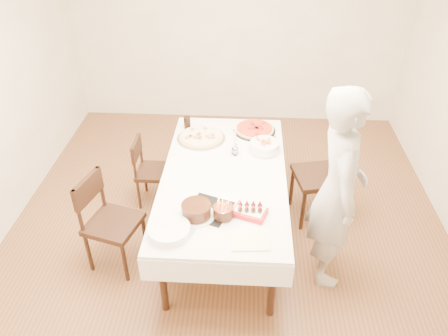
# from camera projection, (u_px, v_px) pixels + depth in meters

# --- Properties ---
(floor) EXTENTS (5.00, 5.00, 0.00)m
(floor) POSITION_uv_depth(u_px,v_px,m) (227.00, 231.00, 4.49)
(floor) COLOR brown
(floor) RESTS_ON ground
(wall_back) EXTENTS (4.50, 0.04, 2.70)m
(wall_back) POSITION_uv_depth(u_px,v_px,m) (238.00, 26.00, 5.77)
(wall_back) COLOR beige
(wall_back) RESTS_ON floor
(dining_table) EXTENTS (1.38, 2.26, 0.75)m
(dining_table) POSITION_uv_depth(u_px,v_px,m) (224.00, 205.00, 4.25)
(dining_table) COLOR white
(dining_table) RESTS_ON floor
(chair_right_savory) EXTENTS (0.61, 0.61, 1.00)m
(chair_right_savory) POSITION_uv_depth(u_px,v_px,m) (319.00, 176.00, 4.43)
(chair_right_savory) COLOR #321910
(chair_right_savory) RESTS_ON floor
(chair_left_savory) EXTENTS (0.40, 0.40, 0.78)m
(chair_left_savory) POSITION_uv_depth(u_px,v_px,m) (154.00, 172.00, 4.69)
(chair_left_savory) COLOR #321910
(chair_left_savory) RESTS_ON floor
(chair_left_dessert) EXTENTS (0.59, 0.59, 0.93)m
(chair_left_dessert) POSITION_uv_depth(u_px,v_px,m) (114.00, 224.00, 3.90)
(chair_left_dessert) COLOR #321910
(chair_left_dessert) RESTS_ON floor
(person) EXTENTS (0.45, 0.68, 1.84)m
(person) POSITION_uv_depth(u_px,v_px,m) (338.00, 190.00, 3.56)
(person) COLOR #A8A49E
(person) RESTS_ON floor
(pizza_white) EXTENTS (0.52, 0.52, 0.04)m
(pizza_white) POSITION_uv_depth(u_px,v_px,m) (201.00, 137.00, 4.54)
(pizza_white) COLOR beige
(pizza_white) RESTS_ON dining_table
(pizza_pepperoni) EXTENTS (0.46, 0.46, 0.04)m
(pizza_pepperoni) POSITION_uv_depth(u_px,v_px,m) (254.00, 129.00, 4.67)
(pizza_pepperoni) COLOR red
(pizza_pepperoni) RESTS_ON dining_table
(red_placemat) EXTENTS (0.25, 0.25, 0.01)m
(red_placemat) POSITION_uv_depth(u_px,v_px,m) (267.00, 142.00, 4.50)
(red_placemat) COLOR #B21E1E
(red_placemat) RESTS_ON dining_table
(pasta_bowl) EXTENTS (0.35, 0.35, 0.09)m
(pasta_bowl) POSITION_uv_depth(u_px,v_px,m) (264.00, 146.00, 4.33)
(pasta_bowl) COLOR white
(pasta_bowl) RESTS_ON dining_table
(taper_candle) EXTENTS (0.07, 0.07, 0.31)m
(taper_candle) POSITION_uv_depth(u_px,v_px,m) (235.00, 140.00, 4.23)
(taper_candle) COLOR white
(taper_candle) RESTS_ON dining_table
(shaker_pair) EXTENTS (0.11, 0.11, 0.10)m
(shaker_pair) POSITION_uv_depth(u_px,v_px,m) (235.00, 151.00, 4.26)
(shaker_pair) COLOR white
(shaker_pair) RESTS_ON dining_table
(cola_glass) EXTENTS (0.09, 0.09, 0.13)m
(cola_glass) POSITION_uv_depth(u_px,v_px,m) (187.00, 123.00, 4.70)
(cola_glass) COLOR black
(cola_glass) RESTS_ON dining_table
(layer_cake) EXTENTS (0.33, 0.33, 0.12)m
(layer_cake) POSITION_uv_depth(u_px,v_px,m) (196.00, 210.00, 3.52)
(layer_cake) COLOR #35190D
(layer_cake) RESTS_ON dining_table
(cake_board) EXTENTS (0.44, 0.44, 0.01)m
(cake_board) POSITION_uv_depth(u_px,v_px,m) (209.00, 210.00, 3.62)
(cake_board) COLOR black
(cake_board) RESTS_ON dining_table
(birthday_cake) EXTENTS (0.19, 0.19, 0.16)m
(birthday_cake) POSITION_uv_depth(u_px,v_px,m) (223.00, 208.00, 3.50)
(birthday_cake) COLOR #3D1B10
(birthday_cake) RESTS_ON dining_table
(strawberry_box) EXTENTS (0.31, 0.26, 0.07)m
(strawberry_box) POSITION_uv_depth(u_px,v_px,m) (250.00, 211.00, 3.55)
(strawberry_box) COLOR red
(strawberry_box) RESTS_ON dining_table
(box_lid) EXTENTS (0.31, 0.22, 0.02)m
(box_lid) POSITION_uv_depth(u_px,v_px,m) (250.00, 242.00, 3.31)
(box_lid) COLOR beige
(box_lid) RESTS_ON dining_table
(plate_stack) EXTENTS (0.33, 0.33, 0.07)m
(plate_stack) POSITION_uv_depth(u_px,v_px,m) (169.00, 230.00, 3.37)
(plate_stack) COLOR white
(plate_stack) RESTS_ON dining_table
(china_plate) EXTENTS (0.37, 0.37, 0.01)m
(china_plate) POSITION_uv_depth(u_px,v_px,m) (176.00, 228.00, 3.43)
(china_plate) COLOR white
(china_plate) RESTS_ON dining_table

